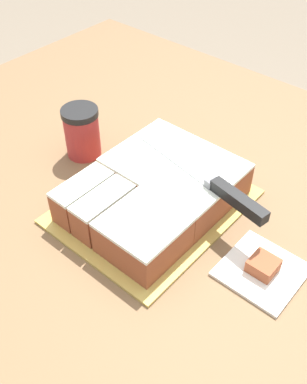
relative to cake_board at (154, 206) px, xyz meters
name	(u,v)px	position (x,y,z in m)	size (l,w,h in m)	color
ground_plane	(158,383)	(-0.04, 0.06, -0.94)	(8.00, 8.00, 0.00)	#7F705B
countertop	(159,308)	(-0.04, 0.06, -0.47)	(1.40, 1.10, 0.94)	brown
cake_board	(154,206)	(0.00, 0.00, 0.00)	(0.29, 0.36, 0.01)	gold
cake	(155,192)	(0.00, 0.00, 0.04)	(0.24, 0.32, 0.07)	#994C2D
knife	(224,191)	(0.12, 0.05, 0.08)	(0.33, 0.08, 0.02)	silver
coffee_cup	(82,132)	(-0.23, 0.03, 0.05)	(0.08, 0.08, 0.11)	#B23333
paper_napkin	(262,271)	(0.24, 0.00, 0.00)	(0.13, 0.13, 0.01)	white
brownie	(263,265)	(0.24, 0.00, 0.01)	(0.05, 0.05, 0.02)	#994C2D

